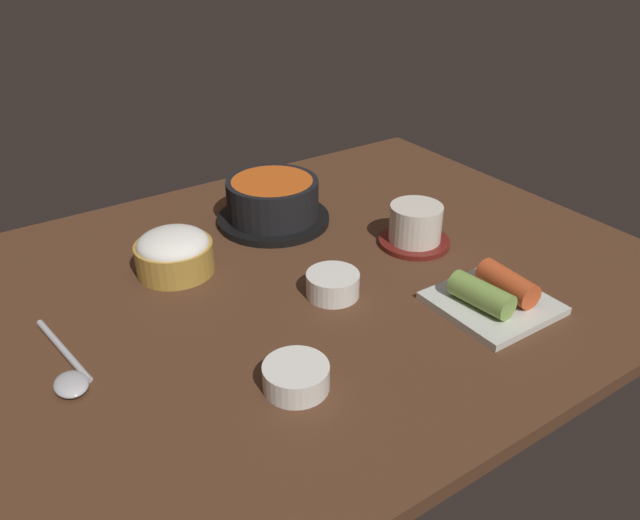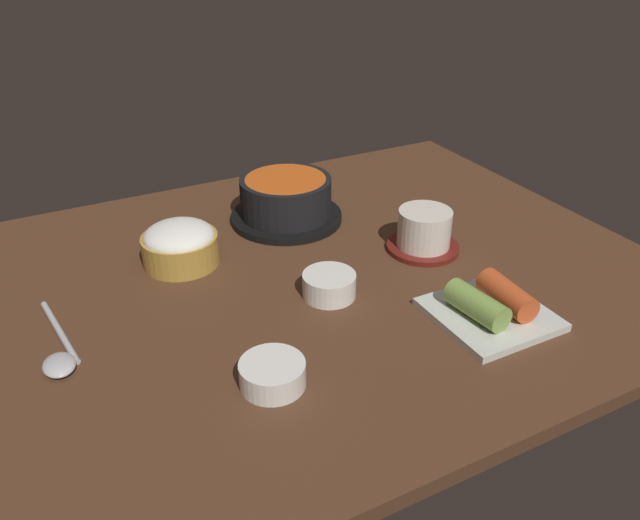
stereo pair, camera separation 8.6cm
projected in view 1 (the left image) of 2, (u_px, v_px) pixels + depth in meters
dining_table at (300, 283)px, 88.91cm from camera, size 100.00×76.00×2.00cm
stone_pot at (273, 202)px, 101.51cm from camera, size 18.20×18.20×7.33cm
rice_bowl at (174, 252)px, 88.23cm from camera, size 10.93×10.93×6.26cm
tea_cup_with_saucer at (415, 226)px, 95.24cm from camera, size 10.88×10.88×6.42cm
banchan_cup_center at (333, 284)px, 83.53cm from camera, size 7.13×7.13×3.24cm
kimchi_plate at (493, 296)px, 81.15cm from camera, size 13.85×13.85×4.42cm
side_bowl_near at (296, 376)px, 67.67cm from camera, size 7.29×7.29×2.89cm
spoon at (69, 373)px, 69.50cm from camera, size 4.09×16.64×1.35cm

